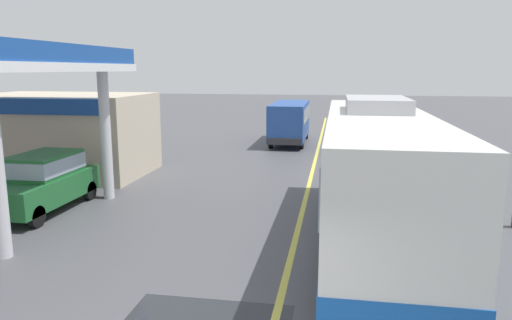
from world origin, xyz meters
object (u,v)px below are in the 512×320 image
Objects in this scene: minibus_opposing_lane at (290,119)px; car_trailing_behind_bus at (353,133)px; coach_bus_main at (376,177)px; car_at_pump at (43,179)px.

minibus_opposing_lane is 1.46× the size of car_trailing_behind_bus.
coach_bus_main is 2.63× the size of car_trailing_behind_bus.
coach_bus_main is 14.22m from car_trailing_behind_bus.
car_trailing_behind_bus is at bearing 52.65° from car_at_pump.
minibus_opposing_lane is at bearing 103.07° from coach_bus_main.
car_at_pump is 16.63m from minibus_opposing_lane.
car_at_pump is (-10.12, 1.13, -0.71)m from coach_bus_main.
coach_bus_main is 1.80× the size of minibus_opposing_lane.
car_trailing_behind_bus is at bearing 90.60° from coach_bus_main.
car_at_pump is 0.69× the size of minibus_opposing_lane.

